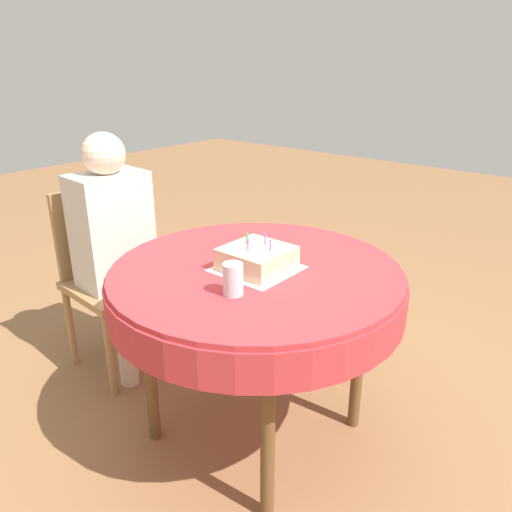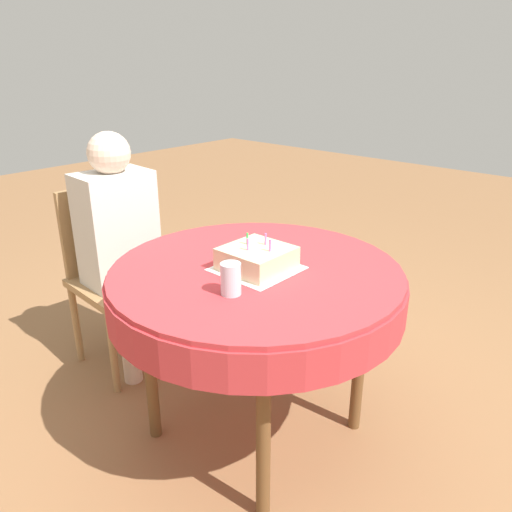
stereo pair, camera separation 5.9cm
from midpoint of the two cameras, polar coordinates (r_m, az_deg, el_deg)
name	(u,v)px [view 1 (the left image)]	position (r m, az deg, el deg)	size (l,w,h in m)	color
ground_plane	(256,430)	(2.32, -0.79, -19.23)	(12.00, 12.00, 0.00)	#8C603D
dining_table	(256,289)	(1.94, -0.89, -3.85)	(1.14, 1.14, 0.77)	#BC3338
chair	(109,272)	(2.65, -17.04, -1.72)	(0.47, 0.47, 0.92)	#A37A4C
person	(115,235)	(2.49, -16.49, 2.35)	(0.36, 0.34, 1.21)	beige
napkin	(257,269)	(1.89, -0.80, -1.46)	(0.28, 0.28, 0.00)	white
birthday_cake	(257,258)	(1.88, -0.80, -0.25)	(0.23, 0.23, 0.13)	beige
drinking_glass	(233,279)	(1.68, -3.66, -2.67)	(0.07, 0.07, 0.11)	silver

